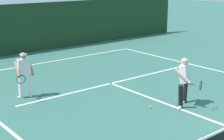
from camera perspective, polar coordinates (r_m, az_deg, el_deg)
The scene contains 7 objects.
court_line_baseline_far at distance 17.37m, azimuth -9.77°, elevation 1.38°, with size 9.65×0.10×0.01m, color white.
court_line_service at distance 13.66m, azimuth -0.17°, elevation -2.18°, with size 7.87×0.10×0.01m, color white.
court_line_centre at distance 11.50m, azimuth 9.86°, elevation -5.81°, with size 0.10×6.40×0.01m, color white.
player_near at distance 11.37m, azimuth 11.59°, elevation -1.56°, with size 0.86×0.98×1.58m.
player_far at distance 12.25m, azimuth -14.01°, elevation -0.48°, with size 0.86×0.87×1.58m.
tennis_ball at distance 11.28m, azimuth 6.24°, elevation -5.93°, with size 0.07×0.07×0.07m, color #D1E033.
back_fence_windscreen at distance 19.45m, azimuth -13.82°, elevation 6.56°, with size 22.16×0.12×2.63m, color #1A371E.
Camera 1 is at (-8.18, -3.78, 4.07)m, focal length 56.50 mm.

